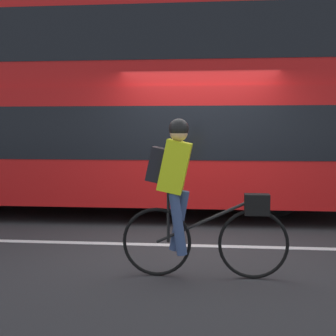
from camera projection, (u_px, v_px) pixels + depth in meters
ground_plane at (195, 248)px, 6.27m from camera, size 80.00×80.00×0.00m
road_center_line at (195, 246)px, 6.36m from camera, size 50.00×0.14×0.01m
sidewalk_curb at (204, 191)px, 11.36m from camera, size 60.00×2.17×0.13m
building_facade at (206, 3)px, 12.18m from camera, size 60.00×0.30×9.70m
bus at (123, 100)px, 8.68m from camera, size 9.05×2.51×3.81m
cyclist_on_bike at (188, 193)px, 4.96m from camera, size 1.78×0.32×1.70m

